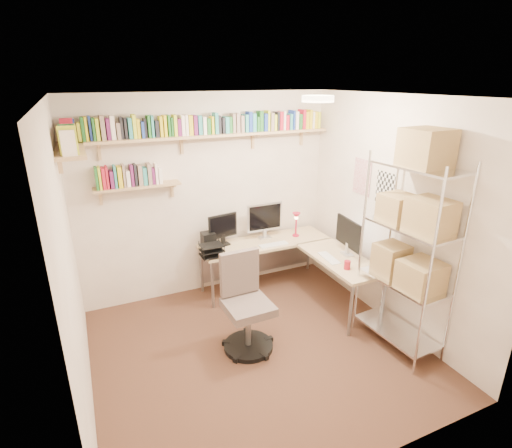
{
  "coord_description": "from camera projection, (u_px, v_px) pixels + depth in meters",
  "views": [
    {
      "loc": [
        -1.43,
        -3.11,
        2.64
      ],
      "look_at": [
        0.22,
        0.55,
        1.17
      ],
      "focal_mm": 28.0,
      "sensor_mm": 36.0,
      "label": 1
    }
  ],
  "objects": [
    {
      "name": "wire_rack",
      "position": [
        414.0,
        224.0,
        3.73
      ],
      "size": [
        0.48,
        0.89,
        2.24
      ],
      "rotation": [
        0.0,
        0.0,
        0.07
      ],
      "color": "silver",
      "rests_on": "ground"
    },
    {
      "name": "corner_desk",
      "position": [
        276.0,
        247.0,
        4.99
      ],
      "size": [
        1.76,
        1.67,
        1.14
      ],
      "color": "tan",
      "rests_on": "ground"
    },
    {
      "name": "ground",
      "position": [
        258.0,
        350.0,
        4.12
      ],
      "size": [
        3.2,
        3.2,
        0.0
      ],
      "primitive_type": "plane",
      "color": "#462D1E",
      "rests_on": "ground"
    },
    {
      "name": "room_shell",
      "position": [
        259.0,
        207.0,
        3.59
      ],
      "size": [
        3.24,
        3.04,
        2.52
      ],
      "color": "beige",
      "rests_on": "ground"
    },
    {
      "name": "office_chair",
      "position": [
        246.0,
        310.0,
        4.05
      ],
      "size": [
        0.53,
        0.55,
        1.02
      ],
      "rotation": [
        0.0,
        0.0,
        0.03
      ],
      "color": "black",
      "rests_on": "ground"
    },
    {
      "name": "wall_shelves",
      "position": [
        175.0,
        138.0,
        4.38
      ],
      "size": [
        3.12,
        1.09,
        0.8
      ],
      "color": "#D6B178",
      "rests_on": "ground"
    }
  ]
}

